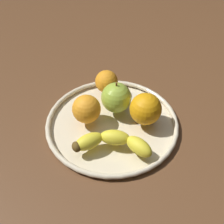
{
  "coord_description": "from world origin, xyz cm",
  "views": [
    {
      "loc": [
        -4.18,
        51.1,
        54.81
      ],
      "look_at": [
        0.0,
        0.0,
        4.8
      ],
      "focal_mm": 47.61,
      "sensor_mm": 36.0,
      "label": 1
    }
  ],
  "objects": [
    {
      "name": "apple",
      "position": [
        -0.72,
        -4.36,
        5.65
      ],
      "size": [
        7.7,
        7.7,
        8.5
      ],
      "color": "#97B438",
      "rests_on": "fruit_bowl"
    },
    {
      "name": "orange_front_right",
      "position": [
        6.2,
        -0.48,
        5.31
      ],
      "size": [
        7.03,
        7.03,
        7.03
      ],
      "primitive_type": "sphere",
      "color": "orange",
      "rests_on": "fruit_bowl"
    },
    {
      "name": "orange_center",
      "position": [
        -8.02,
        -0.78,
        5.7
      ],
      "size": [
        7.8,
        7.8,
        7.8
      ],
      "primitive_type": "sphere",
      "color": "orange",
      "rests_on": "fruit_bowl"
    },
    {
      "name": "banana",
      "position": [
        -0.79,
        8.34,
        3.58
      ],
      "size": [
        19.1,
        7.71,
        3.56
      ],
      "rotation": [
        0.0,
        0.0,
        -0.05
      ],
      "color": "yellow",
      "rests_on": "fruit_bowl"
    },
    {
      "name": "fruit_bowl",
      "position": [
        0.0,
        0.0,
        0.92
      ],
      "size": [
        33.1,
        33.1,
        1.8
      ],
      "color": "beige",
      "rests_on": "ground_plane"
    },
    {
      "name": "ground_plane",
      "position": [
        0.0,
        0.0,
        -2.0
      ],
      "size": [
        164.12,
        164.12,
        4.0
      ],
      "primitive_type": "cube",
      "color": "brown"
    },
    {
      "name": "orange_front_left",
      "position": [
        2.42,
        -11.52,
        4.89
      ],
      "size": [
        6.18,
        6.18,
        6.18
      ],
      "primitive_type": "sphere",
      "color": "orange",
      "rests_on": "fruit_bowl"
    }
  ]
}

